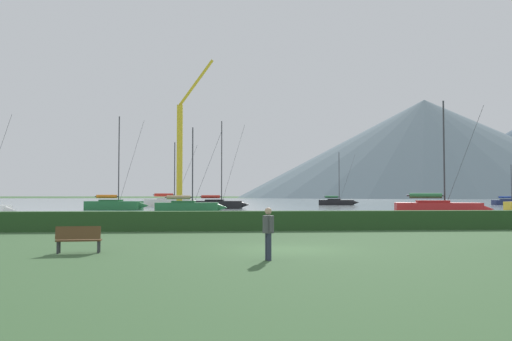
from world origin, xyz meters
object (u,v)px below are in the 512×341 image
Objects in this scene: sailboat_slip_1 at (188,206)px; dock_crane at (181,161)px; sailboat_slip_5 at (510,202)px; person_seated_viewer at (268,229)px; sailboat_slip_10 at (337,202)px; sailboat_slip_4 at (439,208)px; sailboat_slip_2 at (218,204)px; sailboat_slip_8 at (171,202)px; sailboat_slip_9 at (115,204)px; park_bench_near_path at (79,238)px.

dock_crane is (-1.67, 15.27, 6.14)m from sailboat_slip_1.
person_seated_viewer is at bearing -121.44° from sailboat_slip_5.
sailboat_slip_10 is 37.00m from dock_crane.
dock_crane reaches higher than sailboat_slip_4.
sailboat_slip_2 is at bearing -116.63° from sailboat_slip_10.
sailboat_slip_8 reaches higher than sailboat_slip_5.
sailboat_slip_8 is at bearing 102.92° from sailboat_slip_1.
sailboat_slip_2 is at bearing 34.60° from sailboat_slip_9.
person_seated_viewer is (14.38, -56.44, 0.26)m from sailboat_slip_9.
sailboat_slip_9 is at bearing 138.74° from sailboat_slip_1.
person_seated_viewer is at bearing -86.37° from sailboat_slip_10.
sailboat_slip_9 is at bearing -97.84° from sailboat_slip_8.
person_seated_viewer is (-21.95, -84.75, 0.35)m from sailboat_slip_10.
sailboat_slip_2 is 14.72m from sailboat_slip_9.
sailboat_slip_2 reaches higher than sailboat_slip_10.
person_seated_viewer is (0.71, -61.92, 0.27)m from sailboat_slip_2.
dock_crane is at bearing -65.89° from sailboat_slip_8.
park_bench_near_path is at bearing -87.33° from sailboat_slip_2.
sailboat_slip_8 is (-3.80, 26.45, 0.09)m from sailboat_slip_1.
sailboat_slip_8 is at bearing 133.27° from sailboat_slip_2.
dock_crane is at bearing -165.61° from sailboat_slip_2.
sailboat_slip_10 reaches higher than sailboat_slip_5.
park_bench_near_path is at bearing 145.55° from person_seated_viewer.
sailboat_slip_1 is at bearing -106.06° from sailboat_slip_10.
sailboat_slip_5 is 66.22m from dock_crane.
sailboat_slip_4 is 6.76× the size of person_seated_viewer.
person_seated_viewer is 61.91m from dock_crane.
sailboat_slip_2 is 8.12m from dock_crane.
dock_crane reaches higher than sailboat_slip_8.
sailboat_slip_9 is (-70.11, -27.97, 0.14)m from sailboat_slip_5.
sailboat_slip_2 is 1.26× the size of sailboat_slip_10.
sailboat_slip_2 is 1.02× the size of sailboat_slip_9.
sailboat_slip_1 is 16.27m from sailboat_slip_2.
park_bench_near_path is at bearing -75.26° from sailboat_slip_8.
sailboat_slip_2 is 61.92m from person_seated_viewer.
sailboat_slip_5 is 0.63× the size of sailboat_slip_9.
park_bench_near_path is (-2.05, -43.50, -0.14)m from sailboat_slip_1.
sailboat_slip_5 is (60.10, 38.34, -0.09)m from sailboat_slip_1.
dock_crane is (0.38, 58.77, 6.28)m from park_bench_near_path.
sailboat_slip_2 is (3.65, 15.85, 0.03)m from sailboat_slip_1.
sailboat_slip_2 reaches higher than sailboat_slip_4.
sailboat_slip_9 reaches higher than sailboat_slip_1.
sailboat_slip_1 is 27.23m from sailboat_slip_4.
sailboat_slip_2 reaches higher than park_bench_near_path.
sailboat_slip_10 is at bearing -178.59° from sailboat_slip_5.
sailboat_slip_8 is at bearing 83.79° from person_seated_viewer.
sailboat_slip_2 reaches higher than sailboat_slip_9.
dock_crane is (-27.97, -23.41, 6.19)m from sailboat_slip_10.
sailboat_slip_9 is (-6.22, -16.08, -0.05)m from sailboat_slip_8.
sailboat_slip_2 is 1.62× the size of sailboat_slip_5.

